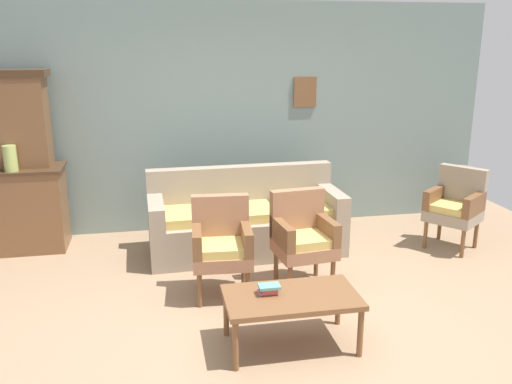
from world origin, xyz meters
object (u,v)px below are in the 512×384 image
(side_cabinet, at_px, (13,209))
(floor_vase_by_wall, at_px, (460,195))
(book_stack_on_table, at_px, (269,289))
(vase_on_cabinet, at_px, (10,158))
(wingback_chair_by_fireplace, at_px, (455,204))
(floral_couch, at_px, (246,222))
(armchair_near_cabinet, at_px, (303,235))
(armchair_near_couch_end, at_px, (222,242))
(coffee_table, at_px, (291,300))

(side_cabinet, xyz_separation_m, floor_vase_by_wall, (5.34, -0.10, -0.10))
(side_cabinet, bearing_deg, book_stack_on_table, -46.24)
(vase_on_cabinet, height_order, wingback_chair_by_fireplace, vase_on_cabinet)
(floral_couch, relative_size, armchair_near_cabinet, 2.34)
(armchair_near_cabinet, height_order, book_stack_on_table, armchair_near_cabinet)
(armchair_near_cabinet, relative_size, wingback_chair_by_fireplace, 1.00)
(floral_couch, relative_size, floor_vase_by_wall, 2.89)
(armchair_near_cabinet, relative_size, floor_vase_by_wall, 1.23)
(vase_on_cabinet, xyz_separation_m, armchair_near_couch_end, (2.03, -1.36, -0.57))
(vase_on_cabinet, relative_size, floor_vase_by_wall, 0.37)
(vase_on_cabinet, xyz_separation_m, book_stack_on_table, (2.26, -2.28, -0.61))
(armchair_near_cabinet, bearing_deg, floor_vase_by_wall, 29.23)
(vase_on_cabinet, relative_size, armchair_near_couch_end, 0.30)
(armchair_near_couch_end, relative_size, armchair_near_cabinet, 1.00)
(floral_couch, distance_m, book_stack_on_table, 1.94)
(wingback_chair_by_fireplace, distance_m, book_stack_on_table, 2.93)
(armchair_near_cabinet, height_order, wingback_chair_by_fireplace, same)
(coffee_table, relative_size, book_stack_on_table, 6.30)
(coffee_table, xyz_separation_m, book_stack_on_table, (-0.16, 0.05, 0.08))
(side_cabinet, bearing_deg, armchair_near_cabinet, -27.16)
(floor_vase_by_wall, bearing_deg, side_cabinet, 178.93)
(armchair_near_cabinet, distance_m, floor_vase_by_wall, 2.82)
(side_cabinet, height_order, vase_on_cabinet, vase_on_cabinet)
(wingback_chair_by_fireplace, bearing_deg, side_cabinet, 169.88)
(floral_couch, distance_m, floor_vase_by_wall, 2.87)
(coffee_table, height_order, book_stack_on_table, book_stack_on_table)
(armchair_near_couch_end, height_order, wingback_chair_by_fireplace, same)
(side_cabinet, height_order, armchair_near_cabinet, side_cabinet)
(wingback_chair_by_fireplace, height_order, book_stack_on_table, wingback_chair_by_fireplace)
(floral_couch, xyz_separation_m, floor_vase_by_wall, (2.84, 0.42, 0.04))
(side_cabinet, bearing_deg, armchair_near_couch_end, -35.91)
(armchair_near_couch_end, height_order, book_stack_on_table, armchair_near_couch_end)
(wingback_chair_by_fireplace, xyz_separation_m, coffee_table, (-2.30, -1.64, -0.12))
(armchair_near_couch_end, relative_size, book_stack_on_table, 5.67)
(side_cabinet, height_order, floral_couch, side_cabinet)
(vase_on_cabinet, height_order, floor_vase_by_wall, vase_on_cabinet)
(armchair_near_couch_end, xyz_separation_m, floor_vase_by_wall, (3.23, 1.43, -0.13))
(armchair_near_couch_end, bearing_deg, vase_on_cabinet, 146.17)
(armchair_near_couch_end, bearing_deg, coffee_table, -67.83)
(wingback_chair_by_fireplace, distance_m, coffee_table, 2.83)
(floral_couch, height_order, coffee_table, floral_couch)
(side_cabinet, distance_m, coffee_table, 3.54)
(vase_on_cabinet, relative_size, book_stack_on_table, 1.72)
(vase_on_cabinet, height_order, armchair_near_cabinet, vase_on_cabinet)
(wingback_chair_by_fireplace, distance_m, floor_vase_by_wall, 0.94)
(side_cabinet, xyz_separation_m, armchair_near_couch_end, (2.11, -1.53, 0.03))
(coffee_table, bearing_deg, armchair_near_cabinet, 70.01)
(armchair_near_couch_end, distance_m, wingback_chair_by_fireplace, 2.78)
(book_stack_on_table, distance_m, floor_vase_by_wall, 3.81)
(vase_on_cabinet, distance_m, coffee_table, 3.43)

